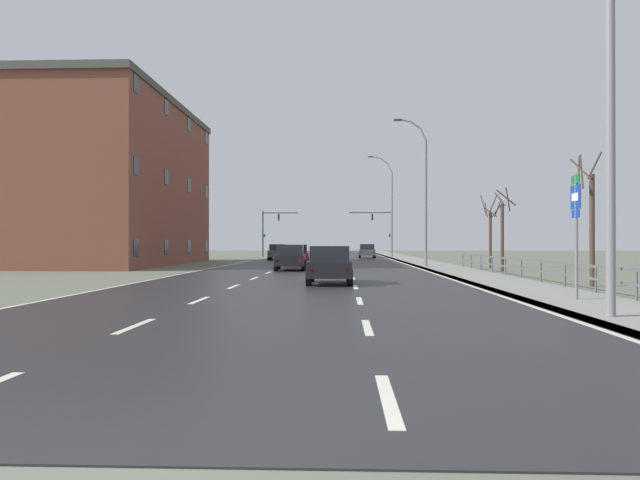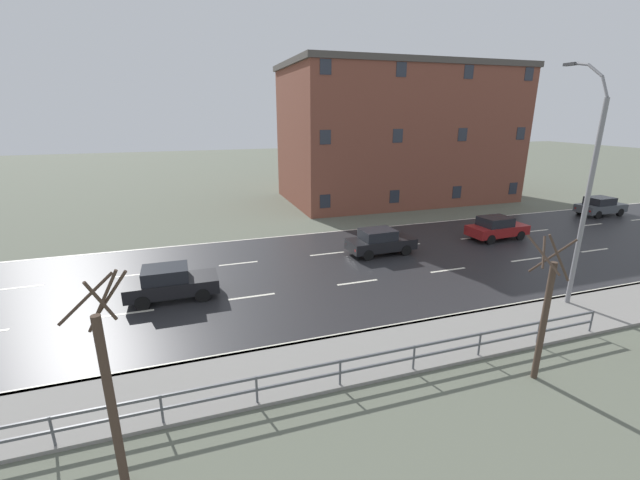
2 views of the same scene
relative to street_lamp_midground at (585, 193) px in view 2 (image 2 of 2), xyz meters
name	(u,v)px [view 2 (image 2 of 2)]	position (x,y,z in m)	size (l,w,h in m)	color
ground_plane	(594,237)	(-7.46, 11.01, -5.14)	(160.00, 160.00, 0.12)	#5B6051
guardrail	(161,404)	(2.39, -17.06, -4.38)	(0.07, 31.41, 1.00)	#515459
street_lamp_midground	(585,193)	(0.00, 0.00, 0.00)	(2.31, 0.24, 10.34)	slate
car_distant	(380,241)	(-8.83, -4.92, -4.28)	(1.96, 4.16, 1.57)	black
car_near_right	(600,206)	(-11.96, 17.07, -4.28)	(1.90, 4.13, 1.57)	#474C51
car_mid_centre	(497,228)	(-9.13, 4.01, -4.28)	(1.98, 4.18, 1.57)	maroon
car_far_left	(171,283)	(-6.14, -16.93, -4.28)	(1.86, 4.11, 1.57)	black
brick_building	(397,134)	(-24.25, 4.31, 1.25)	(11.93, 21.78, 12.64)	brown
bare_tree_near	(110,392)	(4.07, -17.84, -2.56)	(1.14, 1.47, 5.27)	#423328
bare_tree_mid	(544,313)	(3.88, -5.63, -2.75)	(1.52, 1.61, 4.97)	#423328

